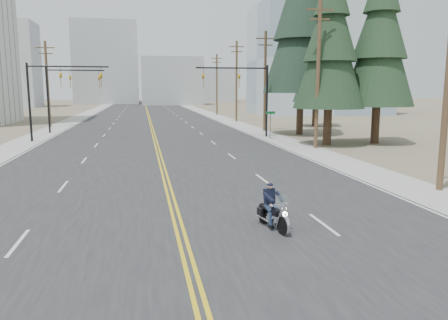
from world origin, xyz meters
name	(u,v)px	position (x,y,z in m)	size (l,w,h in m)	color
ground_plane	(195,287)	(0.00, 0.00, 0.00)	(400.00, 400.00, 0.00)	#776D56
road	(148,116)	(0.00, 70.00, 0.01)	(20.00, 200.00, 0.01)	#303033
sidewalk_left	(82,116)	(-11.50, 70.00, 0.01)	(3.00, 200.00, 0.01)	#A5A5A0
sidewalk_right	(212,115)	(11.50, 70.00, 0.01)	(3.00, 200.00, 0.01)	#A5A5A0
traffic_mast_left	(52,86)	(-8.98, 32.00, 4.94)	(7.10, 0.26, 7.00)	black
traffic_mast_right	(247,87)	(8.98, 32.00, 4.94)	(7.10, 0.26, 7.00)	black
traffic_mast_far	(64,87)	(-9.31, 40.00, 4.87)	(6.10, 0.26, 7.00)	black
street_sign	(270,120)	(10.80, 30.00, 1.80)	(0.90, 0.06, 2.62)	black
utility_pole_b	(318,72)	(12.50, 23.00, 5.98)	(2.20, 0.30, 11.50)	brown
utility_pole_c	(265,80)	(12.50, 38.00, 5.73)	(2.20, 0.30, 11.00)	brown
utility_pole_d	(237,80)	(12.50, 53.00, 5.98)	(2.20, 0.30, 11.50)	brown
utility_pole_e	(217,83)	(12.50, 70.00, 5.73)	(2.20, 0.30, 11.00)	brown
utility_pole_left	(47,83)	(-12.50, 48.00, 5.48)	(2.20, 0.30, 10.50)	brown
glass_building	(318,61)	(32.00, 70.00, 10.00)	(24.00, 16.00, 20.00)	#9EB5CC
haze_bldg_a	(9,65)	(-35.00, 115.00, 11.00)	(14.00, 12.00, 22.00)	#B7BCC6
haze_bldg_b	(172,81)	(8.00, 125.00, 7.00)	(18.00, 14.00, 14.00)	#ADB2B7
haze_bldg_c	(289,74)	(40.00, 110.00, 9.00)	(16.00, 12.00, 18.00)	#B7BCC6
haze_bldg_d	(106,63)	(-12.00, 140.00, 13.00)	(20.00, 15.00, 26.00)	#ADB2B7
haze_bldg_e	(214,85)	(25.00, 150.00, 6.00)	(14.00, 14.00, 12.00)	#B7BCC6
motorcyclist	(273,207)	(3.13, 3.93, 0.77)	(0.85, 1.98, 1.55)	black
conifer_near	(331,37)	(14.25, 24.80, 8.94)	(5.88, 5.88, 15.57)	#382619
conifer_mid	(380,34)	(18.88, 25.17, 9.32)	(6.09, 6.09, 16.24)	#382619
conifer_tall	(303,11)	(15.07, 33.62, 12.42)	(7.78, 7.78, 21.62)	#382619
conifer_far	(317,55)	(20.57, 42.92, 8.86)	(5.77, 5.77, 15.44)	#382619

